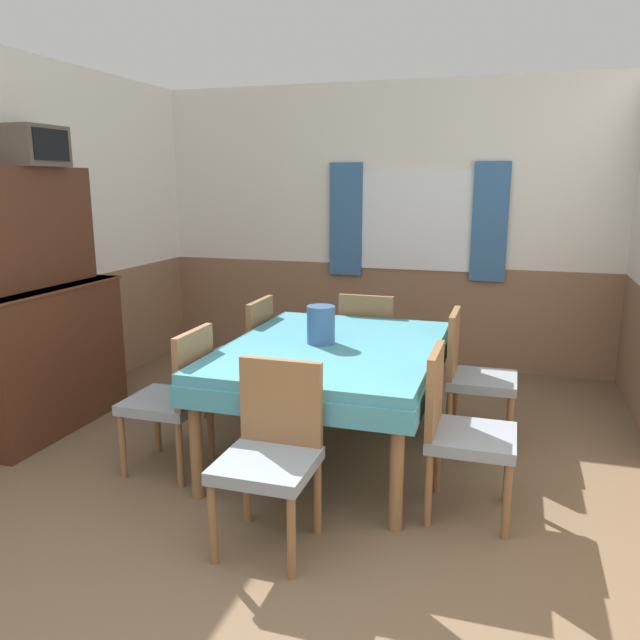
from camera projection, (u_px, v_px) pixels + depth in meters
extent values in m
cube|color=white|center=(382.00, 175.00, 5.73)|extent=(4.65, 0.05, 1.65)
cube|color=#89664C|center=(379.00, 313.00, 6.01)|extent=(4.65, 0.05, 0.95)
cube|color=white|center=(416.00, 221.00, 5.69)|extent=(1.13, 0.01, 0.90)
cube|color=#386699|center=(346.00, 220.00, 5.87)|extent=(0.31, 0.03, 1.05)
cube|color=#386699|center=(490.00, 222.00, 5.48)|extent=(0.31, 0.03, 1.05)
cube|color=white|center=(12.00, 173.00, 4.31)|extent=(0.05, 4.75, 1.65)
cube|color=#89664C|center=(31.00, 354.00, 4.59)|extent=(0.05, 4.75, 0.95)
cube|color=teal|center=(333.00, 349.00, 3.87)|extent=(1.27, 1.69, 0.06)
cube|color=teal|center=(332.00, 363.00, 3.89)|extent=(1.30, 1.72, 0.12)
cylinder|color=brown|center=(196.00, 441.00, 3.40)|extent=(0.07, 0.07, 0.67)
cylinder|color=brown|center=(397.00, 468.00, 3.08)|extent=(0.07, 0.07, 0.67)
cylinder|color=brown|center=(291.00, 364.00, 4.83)|extent=(0.07, 0.07, 0.67)
cylinder|color=brown|center=(435.00, 377.00, 4.51)|extent=(0.07, 0.07, 0.67)
cylinder|color=brown|center=(510.00, 406.00, 4.31)|extent=(0.04, 0.04, 0.39)
cylinder|color=brown|center=(509.00, 426.00, 3.95)|extent=(0.04, 0.04, 0.39)
cylinder|color=brown|center=(454.00, 401.00, 4.42)|extent=(0.04, 0.04, 0.39)
cylinder|color=brown|center=(449.00, 420.00, 4.06)|extent=(0.04, 0.04, 0.39)
cube|color=gray|center=(482.00, 381.00, 4.14)|extent=(0.44, 0.44, 0.06)
cube|color=brown|center=(453.00, 343.00, 4.14)|extent=(0.04, 0.42, 0.43)
cylinder|color=brown|center=(202.00, 393.00, 4.58)|extent=(0.04, 0.04, 0.39)
cylinder|color=brown|center=(225.00, 378.00, 4.94)|extent=(0.04, 0.04, 0.39)
cylinder|color=brown|center=(250.00, 398.00, 4.47)|extent=(0.04, 0.04, 0.39)
cylinder|color=brown|center=(270.00, 382.00, 4.83)|extent=(0.04, 0.04, 0.39)
cube|color=gray|center=(236.00, 358.00, 4.66)|extent=(0.44, 0.44, 0.06)
cube|color=brown|center=(260.00, 329.00, 4.55)|extent=(0.04, 0.42, 0.43)
cylinder|color=brown|center=(353.00, 366.00, 5.24)|extent=(0.04, 0.04, 0.39)
cylinder|color=brown|center=(398.00, 370.00, 5.13)|extent=(0.04, 0.04, 0.39)
cylinder|color=brown|center=(341.00, 380.00, 4.89)|extent=(0.04, 0.04, 0.39)
cylinder|color=brown|center=(389.00, 384.00, 4.78)|extent=(0.04, 0.04, 0.39)
cube|color=gray|center=(371.00, 347.00, 4.96)|extent=(0.44, 0.44, 0.06)
cube|color=brown|center=(366.00, 323.00, 4.72)|extent=(0.42, 0.04, 0.43)
cylinder|color=brown|center=(122.00, 446.00, 3.66)|extent=(0.04, 0.04, 0.39)
cylinder|color=brown|center=(157.00, 423.00, 4.01)|extent=(0.04, 0.04, 0.39)
cylinder|color=brown|center=(180.00, 455.00, 3.55)|extent=(0.04, 0.04, 0.39)
cylinder|color=brown|center=(211.00, 430.00, 3.90)|extent=(0.04, 0.04, 0.39)
cube|color=gray|center=(166.00, 402.00, 3.73)|extent=(0.44, 0.44, 0.06)
cube|color=brown|center=(194.00, 366.00, 3.62)|extent=(0.04, 0.42, 0.43)
cylinder|color=brown|center=(508.00, 468.00, 3.38)|extent=(0.04, 0.04, 0.39)
cylinder|color=brown|center=(507.00, 501.00, 3.03)|extent=(0.04, 0.04, 0.39)
cylinder|color=brown|center=(437.00, 459.00, 3.49)|extent=(0.04, 0.04, 0.39)
cylinder|color=brown|center=(428.00, 490.00, 3.14)|extent=(0.04, 0.04, 0.39)
cube|color=gray|center=(472.00, 438.00, 3.21)|extent=(0.44, 0.44, 0.06)
cube|color=brown|center=(435.00, 389.00, 3.22)|extent=(0.04, 0.42, 0.43)
cylinder|color=brown|center=(291.00, 537.00, 2.72)|extent=(0.04, 0.04, 0.39)
cylinder|color=brown|center=(213.00, 524.00, 2.83)|extent=(0.04, 0.04, 0.39)
cylinder|color=brown|center=(317.00, 496.00, 3.07)|extent=(0.04, 0.04, 0.39)
cylinder|color=brown|center=(247.00, 486.00, 3.19)|extent=(0.04, 0.04, 0.39)
cube|color=gray|center=(266.00, 465.00, 2.90)|extent=(0.44, 0.44, 0.06)
cube|color=brown|center=(281.00, 402.00, 3.04)|extent=(0.42, 0.04, 0.43)
cube|color=#4C2819|center=(45.00, 358.00, 4.36)|extent=(0.44, 1.22, 1.01)
cube|color=brown|center=(38.00, 288.00, 4.25)|extent=(0.46, 1.24, 0.02)
cube|color=#4C2819|center=(25.00, 228.00, 4.18)|extent=(0.24, 1.10, 0.80)
cube|color=#51473D|center=(34.00, 146.00, 4.14)|extent=(0.28, 0.40, 0.27)
cube|color=black|center=(52.00, 145.00, 4.09)|extent=(0.01, 0.33, 0.20)
cylinder|color=#335684|center=(321.00, 325.00, 3.87)|extent=(0.18, 0.18, 0.24)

